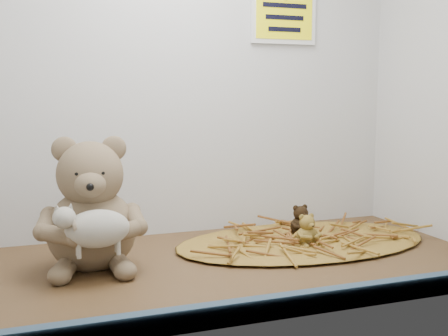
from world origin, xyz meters
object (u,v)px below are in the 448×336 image
object	(u,v)px
main_teddy	(91,203)
mini_teddy_brown	(300,219)
mini_teddy_tan	(307,228)
toy_lamb	(98,229)

from	to	relation	value
main_teddy	mini_teddy_brown	bearing A→B (deg)	13.98
mini_teddy_tan	mini_teddy_brown	bearing A→B (deg)	64.99
toy_lamb	mini_teddy_brown	xyz separation A→B (cm)	(50.86, 16.12, -5.36)
mini_teddy_tan	mini_teddy_brown	size ratio (longest dim) A/B	0.97
main_teddy	mini_teddy_tan	distance (cm)	48.75
main_teddy	toy_lamb	xyz separation A→B (cm)	(0.00, -9.65, -3.16)
main_teddy	mini_teddy_brown	distance (cm)	51.97
toy_lamb	mini_teddy_tan	world-z (taller)	toy_lamb
toy_lamb	main_teddy	bearing A→B (deg)	90.00
main_teddy	toy_lamb	world-z (taller)	main_teddy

